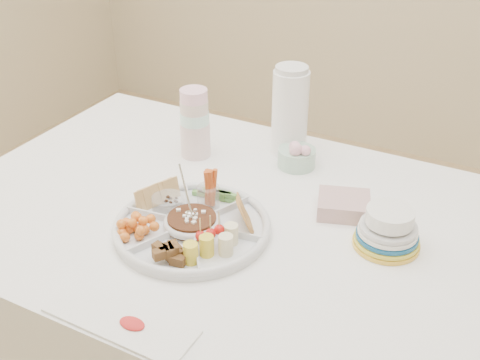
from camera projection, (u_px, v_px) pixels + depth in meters
The scene contains 15 objects.
dining_table at pixel (232, 321), 1.75m from camera, with size 1.52×1.02×0.76m, color white.
party_tray at pixel (192, 225), 1.47m from camera, with size 0.38×0.38×0.04m, color silver.
bean_dip at pixel (192, 222), 1.47m from camera, with size 0.12×0.12×0.04m, color black.
tortillas at pixel (244, 213), 1.48m from camera, with size 0.11×0.11×0.07m, color #976640, non-canonical shape.
carrot_cucumber at pixel (213, 184), 1.55m from camera, with size 0.11×0.11×0.10m, color #CD541F, non-canonical shape.
pita_raisins at pixel (163, 195), 1.55m from camera, with size 0.12×0.12×0.06m, color tan, non-canonical shape.
cherries at pixel (138, 225), 1.45m from camera, with size 0.11×0.11×0.04m, color #F9A230, non-canonical shape.
granola_chunks at pixel (168, 250), 1.36m from camera, with size 0.09×0.09×0.04m, color #483112, non-canonical shape.
banana_tomato at pixel (224, 237), 1.36m from camera, with size 0.11×0.11×0.09m, color #D2C97C, non-canonical shape.
cup_stack at pixel (195, 118), 1.77m from camera, with size 0.09×0.09×0.25m, color beige.
thermos at pixel (290, 110), 1.77m from camera, with size 0.11×0.11×0.28m, color white.
flower_bowl at pixel (297, 154), 1.75m from camera, with size 0.11×0.11×0.08m, color silver.
napkin_stack at pixel (344, 205), 1.55m from camera, with size 0.13×0.11×0.04m, color #BB9292.
plate_stack at pixel (388, 228), 1.41m from camera, with size 0.16×0.16×0.10m, color yellow.
placemat at pixel (120, 321), 1.21m from camera, with size 0.33×0.11×0.01m, color silver.
Camera 1 is at (0.62, -1.13, 1.63)m, focal length 45.00 mm.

